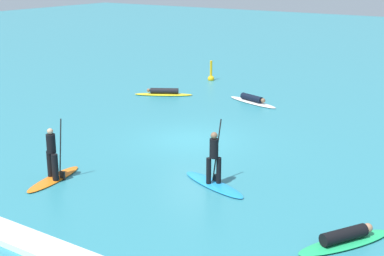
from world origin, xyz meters
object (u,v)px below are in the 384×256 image
Objects in this scene: surfer_on_orange_board at (53,166)px; surfer_on_green_board at (345,239)px; surfer_on_blue_board at (214,173)px; marker_buoy at (211,76)px; surfer_on_yellow_board at (164,93)px; surfer_on_white_board at (253,100)px.

surfer_on_green_board is at bearing -93.11° from surfer_on_orange_board.
surfer_on_blue_board reaches higher than marker_buoy.
surfer_on_yellow_board is at bearing 81.72° from surfer_on_green_board.
surfer_on_green_board is 17.93m from surfer_on_yellow_board.
surfer_on_green_board is 15.29m from surfer_on_white_board.
surfer_on_green_board is 5.17m from surfer_on_blue_board.
surfer_on_white_board is 13.33m from surfer_on_orange_board.
surfer_on_green_board is 9.74m from surfer_on_orange_board.
surfer_on_yellow_board is (-4.92, -1.18, -0.01)m from surfer_on_white_board.
surfer_on_green_board is 21.29m from marker_buoy.
surfer_on_green_board is 2.16× the size of marker_buoy.
surfer_on_orange_board reaches higher than surfer_on_green_board.
surfer_on_white_board is at bearing -37.21° from marker_buoy.
surfer_on_blue_board is (4.28, -10.71, 0.30)m from surfer_on_white_board.
surfer_on_green_board reaches higher than surfer_on_yellow_board.
surfer_on_orange_board is 0.92× the size of surfer_on_blue_board.
surfer_on_yellow_board is at bearing -26.58° from surfer_on_blue_board.
surfer_on_orange_board reaches higher than surfer_on_yellow_board.
surfer_on_yellow_board is at bearing -148.70° from surfer_on_white_board.
marker_buoy is at bearing 160.60° from surfer_on_white_board.
marker_buoy is at bearing 4.91° from surfer_on_orange_board.
surfer_on_yellow_board is 1.06× the size of surfer_on_blue_board.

